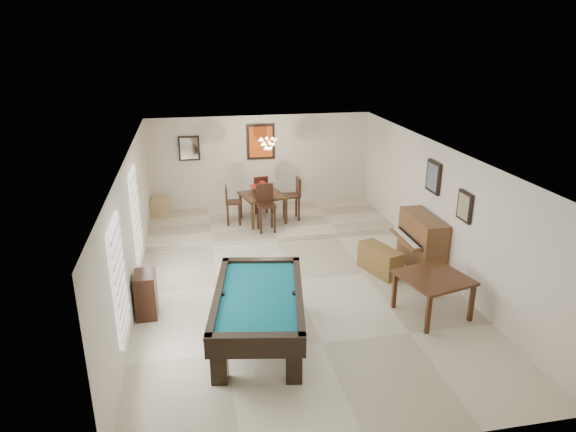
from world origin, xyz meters
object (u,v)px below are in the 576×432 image
object	(u,v)px
dining_chair_east	(291,199)
piano_bench	(380,260)
dining_chair_south	(266,209)
chandelier	(268,140)
dining_table	(263,206)
dining_chair_west	(233,205)
flower_vase	(262,185)
square_table	(432,295)
dining_chair_north	(259,194)
upright_piano	(416,243)
pool_table	(259,318)
corner_bench	(161,206)
apothecary_chest	(146,295)

from	to	relation	value
dining_chair_east	piano_bench	bearing A→B (deg)	20.78
dining_chair_south	chandelier	bearing A→B (deg)	74.11
dining_table	dining_chair_west	bearing A→B (deg)	-176.20
flower_vase	chandelier	size ratio (longest dim) A/B	0.40
square_table	dining_chair_north	distance (m)	6.06
dining_table	chandelier	distance (m)	1.67
dining_table	chandelier	bearing A→B (deg)	14.39
upright_piano	flower_vase	size ratio (longest dim) A/B	5.76
pool_table	dining_chair_south	distance (m)	4.53
pool_table	upright_piano	world-z (taller)	upright_piano
dining_chair_north	pool_table	bearing A→B (deg)	74.16
pool_table	chandelier	xyz separation A→B (m)	(0.97, 5.19, 1.78)
upright_piano	dining_chair_east	world-z (taller)	dining_chair_east
dining_table	corner_bench	world-z (taller)	dining_table
dining_chair_east	chandelier	world-z (taller)	chandelier
pool_table	piano_bench	xyz separation A→B (m)	(2.77, 2.00, -0.14)
dining_chair_west	dining_chair_east	size ratio (longest dim) A/B	0.89
dining_chair_south	dining_chair_north	size ratio (longest dim) A/B	1.13
dining_chair_west	chandelier	size ratio (longest dim) A/B	1.63
piano_bench	dining_chair_south	xyz separation A→B (m)	(-1.98, 2.45, 0.41)
dining_chair_south	dining_chair_east	xyz separation A→B (m)	(0.75, 0.71, -0.02)
piano_bench	dining_chair_west	distance (m)	4.14
dining_chair_south	dining_chair_east	size ratio (longest dim) A/B	1.04
upright_piano	dining_chair_east	bearing A→B (deg)	123.06
apothecary_chest	chandelier	size ratio (longest dim) A/B	1.33
dining_chair_west	corner_bench	size ratio (longest dim) A/B	1.88
square_table	upright_piano	bearing A→B (deg)	74.92
square_table	flower_vase	distance (m)	5.44
flower_vase	chandelier	xyz separation A→B (m)	(0.16, 0.04, 1.13)
piano_bench	apothecary_chest	distance (m)	4.66
pool_table	dining_chair_north	bearing A→B (deg)	91.86
pool_table	dining_table	world-z (taller)	dining_table
piano_bench	dining_chair_west	bearing A→B (deg)	131.19
piano_bench	dining_chair_east	distance (m)	3.41
pool_table	dining_chair_east	distance (m)	5.39
flower_vase	corner_bench	size ratio (longest dim) A/B	0.46
corner_bench	square_table	bearing A→B (deg)	-50.39
dining_chair_north	chandelier	bearing A→B (deg)	93.46
dining_table	dining_chair_east	xyz separation A→B (m)	(0.74, 0.01, 0.13)
dining_table	corner_bench	distance (m)	2.75
piano_bench	apothecary_chest	bearing A→B (deg)	-169.69
upright_piano	apothecary_chest	size ratio (longest dim) A/B	1.72
apothecary_chest	corner_bench	distance (m)	4.95
dining_chair_east	corner_bench	size ratio (longest dim) A/B	2.10
apothecary_chest	dining_table	distance (m)	4.77
corner_bench	dining_chair_south	bearing A→B (deg)	-32.99
piano_bench	flower_vase	world-z (taller)	flower_vase
pool_table	flower_vase	size ratio (longest dim) A/B	10.56
pool_table	apothecary_chest	world-z (taller)	pool_table
dining_chair_east	pool_table	bearing A→B (deg)	-17.14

